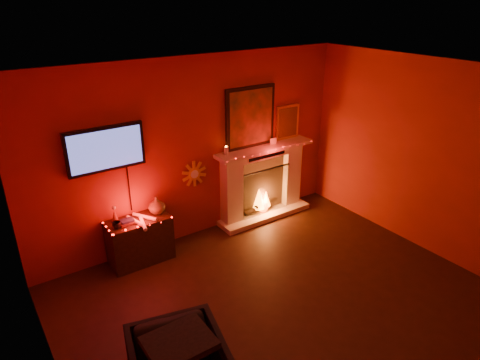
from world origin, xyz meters
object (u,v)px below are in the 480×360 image
Objects in this scene: fireplace at (262,175)px; tv at (106,149)px; sunburst_clock at (194,174)px; console_table at (141,238)px.

fireplace is 1.76× the size of tv.
tv reaches higher than sunburst_clock.
console_table is at bearing -176.63° from fireplace.
console_table is (-2.18, -0.13, -0.37)m from fireplace.
fireplace reaches higher than console_table.
fireplace is 2.61m from tv.
tv is 1.33m from console_table.
sunburst_clock is 1.20m from console_table.
fireplace reaches higher than sunburst_clock.
fireplace is 1.23m from sunburst_clock.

